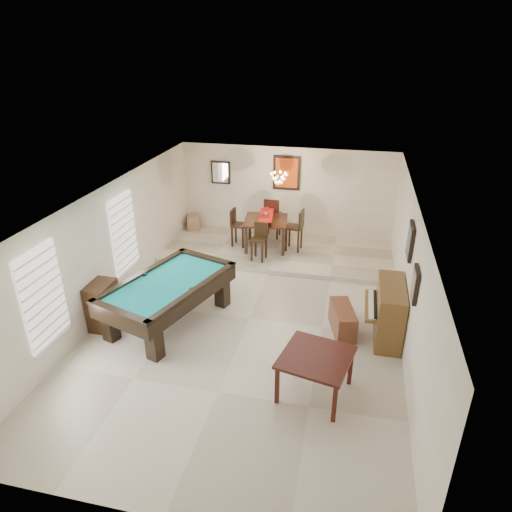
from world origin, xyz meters
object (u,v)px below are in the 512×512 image
at_px(square_table, 315,375).
at_px(dining_chair_north, 273,217).
at_px(pool_table, 169,302).
at_px(chandelier, 279,174).
at_px(apothecary_chest, 103,305).
at_px(flower_vase, 266,211).
at_px(dining_chair_east, 294,230).
at_px(upright_piano, 382,311).
at_px(piano_bench, 343,320).
at_px(corner_bench, 194,222).
at_px(dining_chair_south, 259,242).
at_px(dining_chair_west, 239,228).
at_px(dining_table, 266,231).

xyz_separation_m(square_table, dining_chair_north, (-1.83, 6.00, 0.33)).
distance_m(pool_table, chandelier, 4.34).
height_order(pool_table, apothecary_chest, apothecary_chest).
relative_size(square_table, flower_vase, 4.68).
height_order(square_table, dining_chair_east, dining_chair_east).
bearing_deg(apothecary_chest, upright_piano, 9.20).
xyz_separation_m(apothecary_chest, flower_vase, (2.43, 4.23, 0.67)).
relative_size(piano_bench, corner_bench, 2.13).
height_order(dining_chair_south, chandelier, chandelier).
xyz_separation_m(upright_piano, dining_chair_west, (-3.68, 3.33, 0.08)).
relative_size(upright_piano, chandelier, 2.21).
bearing_deg(piano_bench, pool_table, -173.43).
distance_m(flower_vase, dining_chair_south, 0.97).
xyz_separation_m(piano_bench, dining_chair_west, (-2.96, 3.35, 0.37)).
height_order(square_table, dining_chair_south, dining_chair_south).
relative_size(pool_table, flower_vase, 11.83).
bearing_deg(dining_table, dining_chair_north, 86.88).
bearing_deg(flower_vase, upright_piano, -48.74).
distance_m(pool_table, apothecary_chest, 1.29).
relative_size(upright_piano, dining_table, 1.19).
bearing_deg(dining_table, chandelier, -20.79).
height_order(square_table, corner_bench, square_table).
xyz_separation_m(piano_bench, chandelier, (-1.88, 3.25, 1.94)).
bearing_deg(chandelier, square_table, -73.30).
relative_size(dining_table, chandelier, 1.85).
relative_size(square_table, chandelier, 1.77).
relative_size(apothecary_chest, dining_chair_south, 1.00).
bearing_deg(chandelier, dining_chair_north, 108.56).
bearing_deg(chandelier, dining_chair_west, 174.69).
relative_size(pool_table, dining_table, 2.41).
xyz_separation_m(dining_table, flower_vase, (0.00, 0.00, 0.57)).
xyz_separation_m(apothecary_chest, dining_chair_north, (2.47, 4.99, 0.22)).
xyz_separation_m(piano_bench, flower_vase, (-2.22, 3.38, 0.89)).
relative_size(upright_piano, dining_chair_west, 1.30).
xyz_separation_m(square_table, piano_bench, (0.35, 1.86, -0.10)).
relative_size(dining_chair_east, chandelier, 1.86).
bearing_deg(square_table, dining_chair_west, 116.56).
bearing_deg(dining_chair_east, dining_table, -81.88).
xyz_separation_m(square_table, corner_bench, (-4.24, 6.11, -0.05)).
bearing_deg(dining_chair_west, corner_bench, 65.36).
distance_m(upright_piano, dining_chair_north, 5.04).
distance_m(pool_table, dining_chair_west, 3.78).
height_order(corner_bench, chandelier, chandelier).
bearing_deg(dining_chair_east, piano_bench, 30.55).
height_order(upright_piano, apothecary_chest, upright_piano).
bearing_deg(flower_vase, dining_chair_south, -91.42).
height_order(square_table, chandelier, chandelier).
distance_m(dining_chair_south, dining_chair_north, 1.56).
height_order(dining_table, dining_chair_west, dining_chair_west).
relative_size(dining_chair_west, corner_bench, 2.30).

